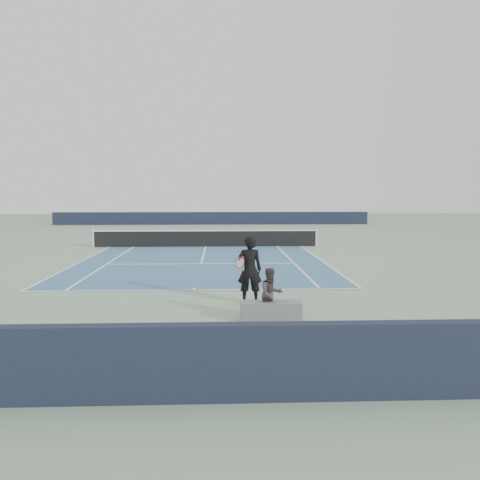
{
  "coord_description": "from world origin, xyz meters",
  "views": [
    {
      "loc": [
        0.91,
        -26.76,
        3.2
      ],
      "look_at": [
        1.7,
        -6.82,
        1.1
      ],
      "focal_mm": 35.0,
      "sensor_mm": 36.0,
      "label": 1
    }
  ],
  "objects_px": {
    "spectator_bench": "(271,302)",
    "tennis_player": "(249,270)",
    "tennis_ball": "(259,307)",
    "tennis_net": "(206,238)"
  },
  "relations": [
    {
      "from": "tennis_player",
      "to": "tennis_ball",
      "type": "relative_size",
      "value": 26.25
    },
    {
      "from": "spectator_bench",
      "to": "tennis_ball",
      "type": "bearing_deg",
      "value": 99.05
    },
    {
      "from": "tennis_net",
      "to": "spectator_bench",
      "type": "height_order",
      "value": "spectator_bench"
    },
    {
      "from": "tennis_player",
      "to": "tennis_ball",
      "type": "xyz_separation_m",
      "value": [
        0.23,
        -0.65,
        -0.93
      ]
    },
    {
      "from": "spectator_bench",
      "to": "tennis_player",
      "type": "bearing_deg",
      "value": 102.66
    },
    {
      "from": "tennis_net",
      "to": "tennis_player",
      "type": "height_order",
      "value": "tennis_player"
    },
    {
      "from": "tennis_net",
      "to": "tennis_ball",
      "type": "xyz_separation_m",
      "value": [
        1.92,
        -14.3,
        -0.47
      ]
    },
    {
      "from": "tennis_player",
      "to": "tennis_ball",
      "type": "bearing_deg",
      "value": -70.93
    },
    {
      "from": "tennis_net",
      "to": "tennis_ball",
      "type": "height_order",
      "value": "tennis_net"
    },
    {
      "from": "tennis_net",
      "to": "tennis_player",
      "type": "bearing_deg",
      "value": -82.91
    }
  ]
}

